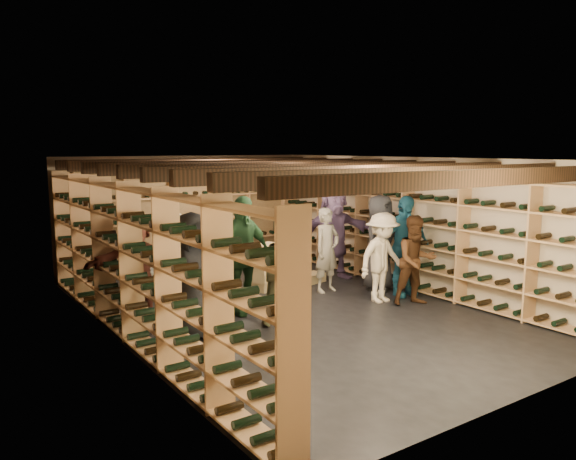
% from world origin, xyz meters
% --- Properties ---
extents(ground, '(8.00, 8.00, 0.00)m').
position_xyz_m(ground, '(0.00, 0.00, 0.00)').
color(ground, black).
rests_on(ground, ground).
extents(walls, '(5.52, 8.02, 2.40)m').
position_xyz_m(walls, '(0.00, 0.00, 1.20)').
color(walls, beige).
rests_on(walls, ground).
extents(ceiling, '(5.50, 8.00, 0.01)m').
position_xyz_m(ceiling, '(0.00, 0.00, 2.40)').
color(ceiling, beige).
rests_on(ceiling, walls).
extents(ceiling_joists, '(5.40, 7.12, 0.18)m').
position_xyz_m(ceiling_joists, '(0.00, 0.00, 2.26)').
color(ceiling_joists, black).
rests_on(ceiling_joists, ground).
extents(wine_rack_left, '(0.32, 7.50, 2.15)m').
position_xyz_m(wine_rack_left, '(-2.57, 0.00, 1.08)').
color(wine_rack_left, tan).
rests_on(wine_rack_left, ground).
extents(wine_rack_right, '(0.32, 7.50, 2.15)m').
position_xyz_m(wine_rack_right, '(2.57, 0.00, 1.08)').
color(wine_rack_right, tan).
rests_on(wine_rack_right, ground).
extents(wine_rack_back, '(4.70, 0.30, 2.15)m').
position_xyz_m(wine_rack_back, '(0.00, 3.83, 1.07)').
color(wine_rack_back, tan).
rests_on(wine_rack_back, ground).
extents(crate_stack_left, '(0.58, 0.48, 0.85)m').
position_xyz_m(crate_stack_left, '(0.34, 1.30, 0.42)').
color(crate_stack_left, tan).
rests_on(crate_stack_left, ground).
extents(crate_stack_right, '(0.57, 0.45, 0.51)m').
position_xyz_m(crate_stack_right, '(0.70, 1.84, 0.26)').
color(crate_stack_right, tan).
rests_on(crate_stack_right, ground).
extents(crate_loose, '(0.56, 0.43, 0.17)m').
position_xyz_m(crate_loose, '(1.37, 1.30, 0.09)').
color(crate_loose, tan).
rests_on(crate_loose, ground).
extents(person_0, '(0.86, 0.57, 1.73)m').
position_xyz_m(person_0, '(-1.87, -0.41, 0.87)').
color(person_0, black).
rests_on(person_0, ground).
extents(person_2, '(0.77, 0.60, 1.59)m').
position_xyz_m(person_2, '(-0.47, -0.55, 0.79)').
color(person_2, brown).
rests_on(person_2, ground).
extents(person_3, '(1.01, 0.63, 1.51)m').
position_xyz_m(person_3, '(1.52, -0.47, 0.76)').
color(person_3, beige).
rests_on(person_3, ground).
extents(person_4, '(1.09, 0.61, 1.76)m').
position_xyz_m(person_4, '(2.12, -0.37, 0.88)').
color(person_4, '#206483').
rests_on(person_4, ground).
extents(person_5, '(1.58, 0.88, 1.63)m').
position_xyz_m(person_5, '(-2.18, 0.92, 0.81)').
color(person_5, brown).
rests_on(person_5, ground).
extents(person_7, '(0.60, 0.44, 1.51)m').
position_xyz_m(person_7, '(1.19, 0.59, 0.76)').
color(person_7, gray).
rests_on(person_7, ground).
extents(person_8, '(0.86, 0.76, 1.48)m').
position_xyz_m(person_8, '(1.86, -0.90, 0.74)').
color(person_8, '#442714').
rests_on(person_8, ground).
extents(person_9, '(1.10, 0.78, 1.55)m').
position_xyz_m(person_9, '(-1.46, 1.30, 0.78)').
color(person_9, beige).
rests_on(person_9, ground).
extents(person_10, '(1.13, 0.59, 1.85)m').
position_xyz_m(person_10, '(-0.74, 0.28, 0.92)').
color(person_10, '#234C29').
rests_on(person_10, ground).
extents(person_11, '(1.81, 0.95, 1.86)m').
position_xyz_m(person_11, '(1.92, 1.30, 0.93)').
color(person_11, slate).
rests_on(person_11, ground).
extents(person_12, '(1.00, 0.84, 1.73)m').
position_xyz_m(person_12, '(2.06, 0.17, 0.87)').
color(person_12, '#2E2F33').
rests_on(person_12, ground).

